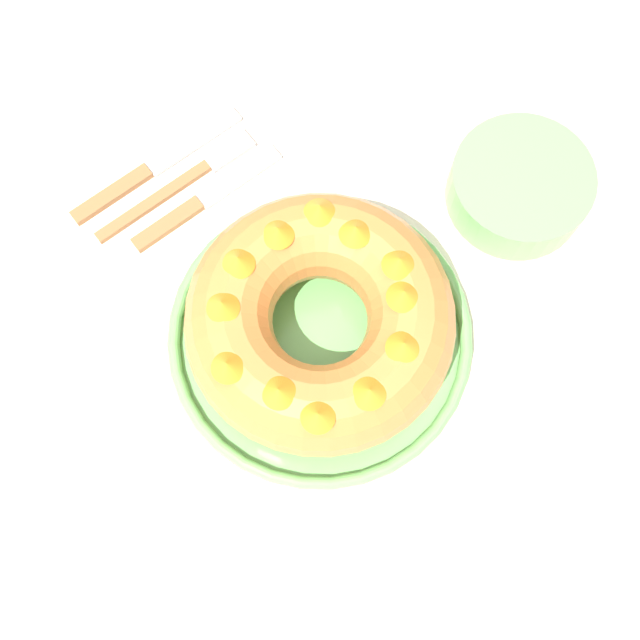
{
  "coord_description": "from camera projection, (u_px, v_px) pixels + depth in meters",
  "views": [
    {
      "loc": [
        0.14,
        -0.09,
        1.43
      ],
      "look_at": [
        -0.02,
        0.03,
        0.79
      ],
      "focal_mm": 42.0,
      "sensor_mm": 36.0,
      "label": 1
    }
  ],
  "objects": [
    {
      "name": "ground_plane",
      "position": [
        314.0,
        465.0,
        1.41
      ],
      "size": [
        8.0,
        8.0,
        0.0
      ],
      "primitive_type": "plane",
      "color": "brown"
    },
    {
      "name": "dining_table",
      "position": [
        309.0,
        391.0,
        0.79
      ],
      "size": [
        1.6,
        1.19,
        0.73
      ],
      "color": "beige",
      "rests_on": "ground_plane"
    },
    {
      "name": "serving_dish",
      "position": [
        320.0,
        336.0,
        0.72
      ],
      "size": [
        0.29,
        0.29,
        0.02
      ],
      "color": "#6BB760",
      "rests_on": "dining_table"
    },
    {
      "name": "bundt_cake",
      "position": [
        320.0,
        320.0,
        0.67
      ],
      "size": [
        0.25,
        0.25,
        0.09
      ],
      "color": "#C67538",
      "rests_on": "serving_dish"
    },
    {
      "name": "fork",
      "position": [
        187.0,
        179.0,
        0.78
      ],
      "size": [
        0.02,
        0.19,
        0.01
      ],
      "rotation": [
        0.0,
        0.0,
        0.05
      ],
      "color": "#936038",
      "rests_on": "dining_table"
    },
    {
      "name": "serving_knife",
      "position": [
        146.0,
        172.0,
        0.78
      ],
      "size": [
        0.02,
        0.21,
        0.01
      ],
      "rotation": [
        0.0,
        0.0,
        0.04
      ],
      "color": "#936038",
      "rests_on": "dining_table"
    },
    {
      "name": "cake_knife",
      "position": [
        198.0,
        204.0,
        0.77
      ],
      "size": [
        0.02,
        0.18,
        0.01
      ],
      "rotation": [
        0.0,
        0.0,
        0.12
      ],
      "color": "#936038",
      "rests_on": "dining_table"
    },
    {
      "name": "side_bowl",
      "position": [
        519.0,
        187.0,
        0.75
      ],
      "size": [
        0.14,
        0.14,
        0.05
      ],
      "primitive_type": "cylinder",
      "color": "#6BB760",
      "rests_on": "dining_table"
    }
  ]
}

